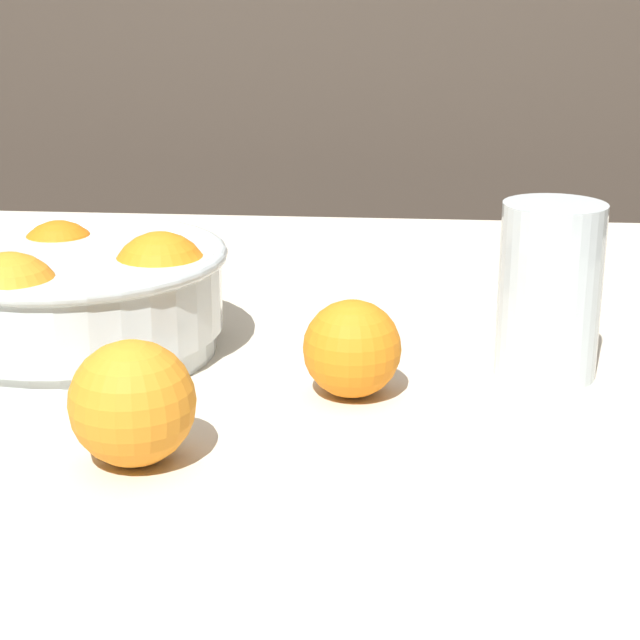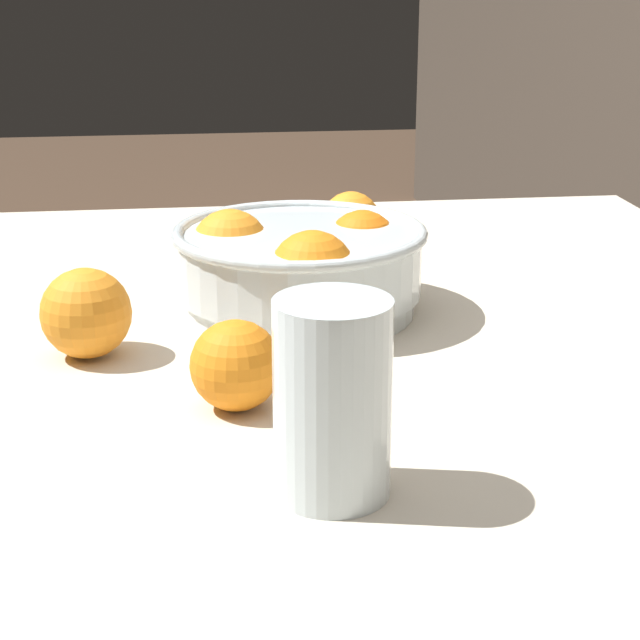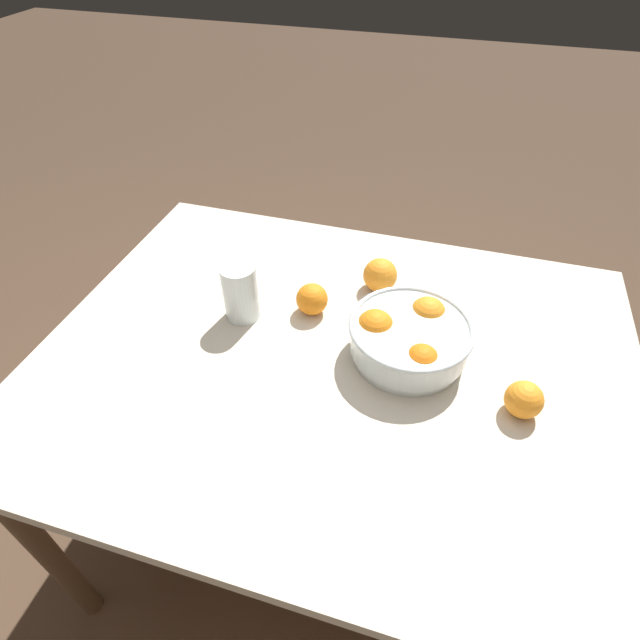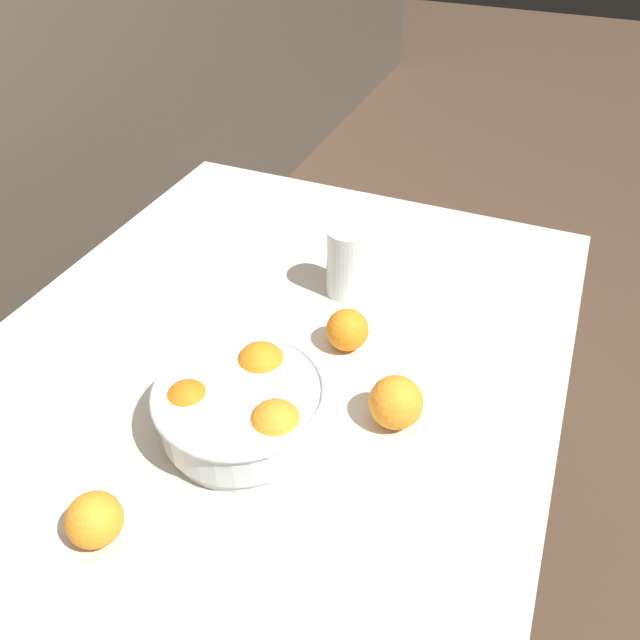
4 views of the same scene
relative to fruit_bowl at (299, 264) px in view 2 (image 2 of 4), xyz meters
The scene contains 6 objects.
dining_table 0.20m from the fruit_bowl, 17.09° to the left, with size 1.27×0.98×0.76m.
fruit_bowl is the anchor object (origin of this frame).
juice_glass 0.39m from the fruit_bowl, ahead, with size 0.08×0.08×0.14m.
orange_loose_near_bowl 0.25m from the fruit_bowl, 159.18° to the left, with size 0.07×0.07×0.07m, color orange.
orange_loose_front 0.25m from the fruit_bowl, 18.04° to the right, with size 0.07×0.07×0.07m, color orange.
orange_loose_aside 0.23m from the fruit_bowl, 63.84° to the right, with size 0.08×0.08×0.08m, color orange.
Camera 2 is at (0.89, -0.15, 1.11)m, focal length 60.00 mm.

